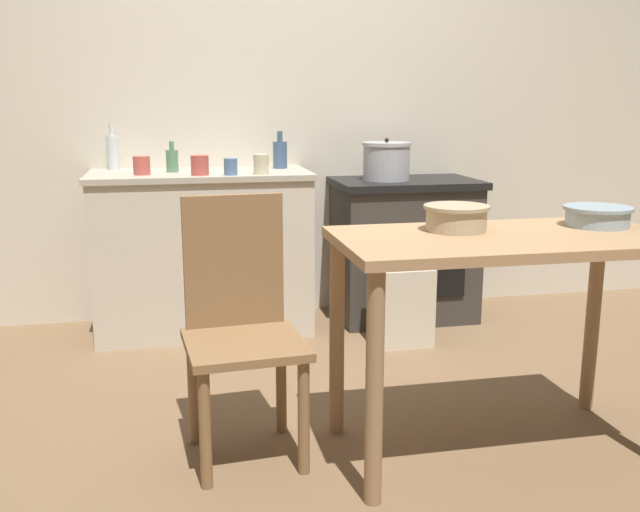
# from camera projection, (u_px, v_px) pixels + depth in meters

# --- Properties ---
(ground_plane) EXTENTS (14.00, 14.00, 0.00)m
(ground_plane) POSITION_uv_depth(u_px,v_px,m) (344.00, 419.00, 2.85)
(ground_plane) COLOR brown
(wall_back) EXTENTS (8.00, 0.07, 2.55)m
(wall_back) POSITION_uv_depth(u_px,v_px,m) (280.00, 95.00, 4.09)
(wall_back) COLOR beige
(wall_back) RESTS_ON ground_plane
(counter_cabinet) EXTENTS (1.17, 0.57, 0.87)m
(counter_cabinet) POSITION_uv_depth(u_px,v_px,m) (203.00, 252.00, 3.88)
(counter_cabinet) COLOR beige
(counter_cabinet) RESTS_ON ground_plane
(stove) EXTENTS (0.81, 0.56, 0.81)m
(stove) POSITION_uv_depth(u_px,v_px,m) (404.00, 248.00, 4.12)
(stove) COLOR #38332D
(stove) RESTS_ON ground_plane
(work_table) EXTENTS (1.16, 0.60, 0.79)m
(work_table) POSITION_uv_depth(u_px,v_px,m) (503.00, 272.00, 2.46)
(work_table) COLOR #A87F56
(work_table) RESTS_ON ground_plane
(chair) EXTENTS (0.43, 0.43, 0.92)m
(chair) POSITION_uv_depth(u_px,v_px,m) (240.00, 321.00, 2.51)
(chair) COLOR olive
(chair) RESTS_ON ground_plane
(flour_sack) EXTENTS (0.29, 0.21, 0.41)m
(flour_sack) POSITION_uv_depth(u_px,v_px,m) (402.00, 306.00, 3.68)
(flour_sack) COLOR beige
(flour_sack) RESTS_ON ground_plane
(stock_pot) EXTENTS (0.27, 0.27, 0.23)m
(stock_pot) POSITION_uv_depth(u_px,v_px,m) (386.00, 161.00, 3.98)
(stock_pot) COLOR #A8A8AD
(stock_pot) RESTS_ON stove
(mixing_bowl_large) EXTENTS (0.24, 0.24, 0.07)m
(mixing_bowl_large) POSITION_uv_depth(u_px,v_px,m) (598.00, 215.00, 2.59)
(mixing_bowl_large) COLOR #93A8B2
(mixing_bowl_large) RESTS_ON work_table
(mixing_bowl_small) EXTENTS (0.23, 0.23, 0.09)m
(mixing_bowl_small) POSITION_uv_depth(u_px,v_px,m) (456.00, 217.00, 2.50)
(mixing_bowl_small) COLOR tan
(mixing_bowl_small) RESTS_ON work_table
(bottle_far_left) EXTENTS (0.08, 0.08, 0.21)m
(bottle_far_left) POSITION_uv_depth(u_px,v_px,m) (280.00, 154.00, 3.97)
(bottle_far_left) COLOR #3D5675
(bottle_far_left) RESTS_ON counter_cabinet
(bottle_left) EXTENTS (0.06, 0.06, 0.26)m
(bottle_left) POSITION_uv_depth(u_px,v_px,m) (113.00, 152.00, 3.86)
(bottle_left) COLOR silver
(bottle_left) RESTS_ON counter_cabinet
(bottle_mid_left) EXTENTS (0.06, 0.06, 0.16)m
(bottle_mid_left) POSITION_uv_depth(u_px,v_px,m) (172.00, 160.00, 3.76)
(bottle_mid_left) COLOR #517F5B
(bottle_mid_left) RESTS_ON counter_cabinet
(cup_center_left) EXTENTS (0.09, 0.09, 0.09)m
(cup_center_left) POSITION_uv_depth(u_px,v_px,m) (142.00, 165.00, 3.63)
(cup_center_left) COLOR #B74C42
(cup_center_left) RESTS_ON counter_cabinet
(cup_center) EXTENTS (0.08, 0.08, 0.10)m
(cup_center) POSITION_uv_depth(u_px,v_px,m) (261.00, 164.00, 3.65)
(cup_center) COLOR beige
(cup_center) RESTS_ON counter_cabinet
(cup_center_right) EXTENTS (0.09, 0.09, 0.10)m
(cup_center_right) POSITION_uv_depth(u_px,v_px,m) (200.00, 165.00, 3.61)
(cup_center_right) COLOR #B74C42
(cup_center_right) RESTS_ON counter_cabinet
(cup_mid_right) EXTENTS (0.07, 0.07, 0.08)m
(cup_mid_right) POSITION_uv_depth(u_px,v_px,m) (231.00, 167.00, 3.62)
(cup_mid_right) COLOR #4C6B99
(cup_mid_right) RESTS_ON counter_cabinet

